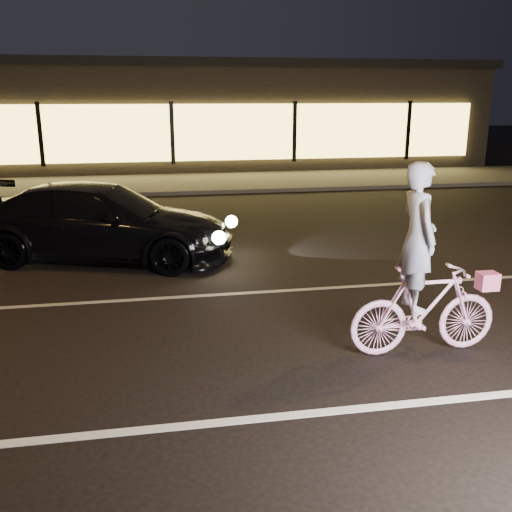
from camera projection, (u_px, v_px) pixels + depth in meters
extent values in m
plane|color=black|center=(226.00, 352.00, 6.78)|extent=(90.00, 90.00, 0.00)
cube|color=silver|center=(246.00, 420.00, 5.36)|extent=(60.00, 0.12, 0.01)
cube|color=gray|center=(209.00, 295.00, 8.67)|extent=(60.00, 0.10, 0.01)
cube|color=#383533|center=(176.00, 184.00, 19.06)|extent=(30.00, 4.00, 0.12)
cube|color=black|center=(168.00, 117.00, 24.21)|extent=(25.00, 8.00, 4.00)
cube|color=black|center=(166.00, 66.00, 23.64)|extent=(25.40, 8.40, 0.30)
cube|color=#FFD859|center=(172.00, 133.00, 20.44)|extent=(23.00, 0.15, 2.00)
cube|color=black|center=(40.00, 135.00, 19.59)|extent=(0.15, 0.08, 2.20)
cube|color=black|center=(172.00, 133.00, 20.36)|extent=(0.15, 0.08, 2.20)
cube|color=black|center=(294.00, 132.00, 21.13)|extent=(0.15, 0.08, 2.20)
cube|color=black|center=(408.00, 130.00, 21.90)|extent=(0.15, 0.08, 2.20)
imported|color=#D9439D|center=(424.00, 309.00, 6.63)|extent=(1.79, 0.51, 1.08)
imported|color=white|center=(418.00, 237.00, 6.36)|extent=(0.41, 0.62, 1.69)
cube|color=#E44278|center=(487.00, 281.00, 6.68)|extent=(0.23, 0.18, 0.21)
imported|color=black|center=(102.00, 223.00, 10.39)|extent=(5.14, 3.28, 1.39)
sphere|color=#FFF2BF|center=(231.00, 222.00, 10.74)|extent=(0.23, 0.23, 0.23)
sphere|color=#FFF2BF|center=(219.00, 238.00, 9.52)|extent=(0.23, 0.23, 0.23)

